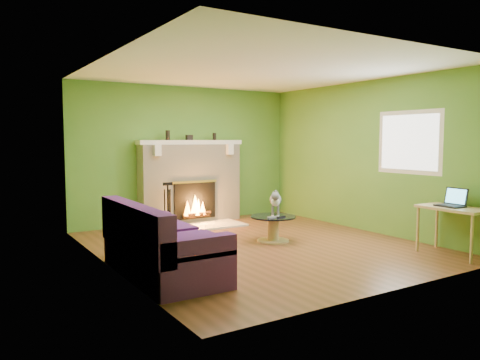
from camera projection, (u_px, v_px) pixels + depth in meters
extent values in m
plane|color=brown|center=(259.00, 245.00, 7.05)|extent=(5.00, 5.00, 0.00)
plane|color=white|center=(259.00, 70.00, 6.82)|extent=(5.00, 5.00, 0.00)
plane|color=#497F29|center=(186.00, 155.00, 9.05)|extent=(5.00, 0.00, 5.00)
plane|color=#497F29|center=(395.00, 168.00, 4.82)|extent=(5.00, 0.00, 5.00)
plane|color=#497F29|center=(108.00, 163.00, 5.75)|extent=(0.00, 5.00, 5.00)
plane|color=#497F29|center=(366.00, 156.00, 8.12)|extent=(0.00, 5.00, 5.00)
plane|color=silver|center=(409.00, 142.00, 7.33)|extent=(0.00, 1.20, 1.20)
plane|color=white|center=(409.00, 142.00, 7.33)|extent=(0.00, 1.06, 1.06)
cube|color=beige|center=(190.00, 184.00, 8.95)|extent=(2.00, 0.35, 1.50)
cube|color=black|center=(195.00, 201.00, 8.81)|extent=(0.85, 0.03, 0.68)
cube|color=gold|center=(195.00, 182.00, 8.78)|extent=(0.91, 0.02, 0.04)
cylinder|color=black|center=(196.00, 216.00, 8.81)|extent=(0.55, 0.07, 0.07)
cube|color=white|center=(191.00, 142.00, 8.85)|extent=(2.10, 0.28, 0.08)
cube|color=white|center=(157.00, 150.00, 8.31)|extent=(0.12, 0.10, 0.20)
cube|color=white|center=(230.00, 149.00, 9.10)|extent=(0.12, 0.10, 0.20)
cube|color=beige|center=(203.00, 226.00, 8.57)|extent=(1.50, 0.75, 0.03)
cube|color=white|center=(191.00, 142.00, 8.85)|extent=(2.10, 0.28, 0.08)
cube|color=#511B6A|center=(164.00, 256.00, 5.53)|extent=(0.87, 1.92, 0.43)
cube|color=#511B6A|center=(134.00, 228.00, 5.32)|extent=(0.20, 1.92, 0.54)
cube|color=#511B6A|center=(196.00, 248.00, 4.78)|extent=(0.87, 0.20, 0.22)
cube|color=#511B6A|center=(138.00, 222.00, 6.24)|extent=(0.87, 0.20, 0.22)
cube|color=#511B6A|center=(187.00, 241.00, 5.08)|extent=(0.69, 0.51, 0.12)
cube|color=#511B6A|center=(164.00, 231.00, 5.62)|extent=(0.69, 0.51, 0.12)
cube|color=#511B6A|center=(148.00, 224.00, 6.08)|extent=(0.69, 0.51, 0.12)
cylinder|color=tan|center=(273.00, 241.00, 7.33)|extent=(0.50, 0.50, 0.03)
cylinder|color=tan|center=(273.00, 229.00, 7.31)|extent=(0.18, 0.18, 0.35)
cylinder|color=black|center=(273.00, 217.00, 7.29)|extent=(0.71, 0.71, 0.02)
cube|color=tan|center=(454.00, 208.00, 6.41)|extent=(0.52, 0.90, 0.04)
cylinder|color=tan|center=(472.00, 239.00, 5.98)|extent=(0.04, 0.04, 0.63)
cylinder|color=tan|center=(418.00, 229.00, 6.67)|extent=(0.04, 0.04, 0.63)
cylinder|color=tan|center=(437.00, 226.00, 6.90)|extent=(0.04, 0.04, 0.63)
cube|color=#969698|center=(272.00, 217.00, 7.14)|extent=(0.17, 0.06, 0.02)
cube|color=black|center=(281.00, 217.00, 7.15)|extent=(0.17, 0.07, 0.02)
cylinder|color=black|center=(168.00, 135.00, 8.63)|extent=(0.08, 0.08, 0.18)
cylinder|color=black|center=(214.00, 137.00, 9.15)|extent=(0.07, 0.07, 0.14)
cube|color=black|center=(189.00, 137.00, 8.86)|extent=(0.12, 0.08, 0.10)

